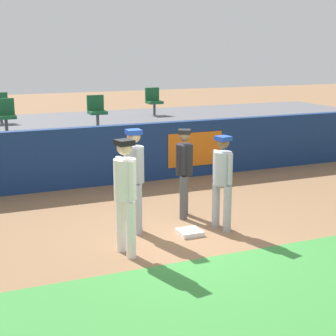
% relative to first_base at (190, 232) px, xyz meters
% --- Properties ---
extents(ground_plane, '(60.00, 60.00, 0.00)m').
position_rel_first_base_xyz_m(ground_plane, '(-0.22, -0.10, -0.04)').
color(ground_plane, '#846042').
extents(grass_foreground_strip, '(18.00, 2.80, 0.01)m').
position_rel_first_base_xyz_m(grass_foreground_strip, '(-0.22, -2.46, -0.04)').
color(grass_foreground_strip, '#388438').
rests_on(grass_foreground_strip, ground_plane).
extents(first_base, '(0.40, 0.40, 0.08)m').
position_rel_first_base_xyz_m(first_base, '(0.00, 0.00, 0.00)').
color(first_base, white).
rests_on(first_base, ground_plane).
extents(player_fielder_home, '(0.41, 0.60, 1.87)m').
position_rel_first_base_xyz_m(player_fielder_home, '(-1.32, -0.42, 1.04)').
color(player_fielder_home, white).
rests_on(player_fielder_home, ground_plane).
extents(player_runner_visitor, '(0.40, 0.47, 1.73)m').
position_rel_first_base_xyz_m(player_runner_visitor, '(0.65, 0.02, 0.96)').
color(player_runner_visitor, '#9EA3AD').
rests_on(player_runner_visitor, ground_plane).
extents(player_coach_visitor, '(0.36, 0.52, 1.86)m').
position_rel_first_base_xyz_m(player_coach_visitor, '(-0.84, 0.55, 1.04)').
color(player_coach_visitor, '#9EA3AD').
rests_on(player_coach_visitor, ground_plane).
extents(player_umpire, '(0.45, 0.45, 1.73)m').
position_rel_first_base_xyz_m(player_umpire, '(0.32, 0.95, 0.96)').
color(player_umpire, '#4C4C51').
rests_on(player_umpire, ground_plane).
extents(field_wall, '(18.00, 0.26, 1.43)m').
position_rel_first_base_xyz_m(field_wall, '(-0.21, 3.92, 0.68)').
color(field_wall, navy).
rests_on(field_wall, ground_plane).
extents(bleacher_platform, '(18.00, 4.80, 1.19)m').
position_rel_first_base_xyz_m(bleacher_platform, '(-0.22, 6.49, 0.55)').
color(bleacher_platform, '#59595E').
rests_on(bleacher_platform, ground_plane).
extents(seat_front_center, '(0.45, 0.44, 0.84)m').
position_rel_first_base_xyz_m(seat_front_center, '(-0.20, 5.36, 1.62)').
color(seat_front_center, '#4C4C51').
rests_on(seat_front_center, bleacher_platform).
extents(seat_front_left, '(0.47, 0.44, 0.84)m').
position_rel_first_base_xyz_m(seat_front_left, '(-2.51, 5.36, 1.62)').
color(seat_front_left, '#4C4C51').
rests_on(seat_front_left, bleacher_platform).
extents(seat_back_left, '(0.45, 0.44, 0.84)m').
position_rel_first_base_xyz_m(seat_back_left, '(-2.46, 7.16, 1.62)').
color(seat_back_left, '#4C4C51').
rests_on(seat_back_left, bleacher_platform).
extents(seat_back_right, '(0.45, 0.44, 0.84)m').
position_rel_first_base_xyz_m(seat_back_right, '(2.10, 7.16, 1.62)').
color(seat_back_right, '#4C4C51').
rests_on(seat_back_right, bleacher_platform).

